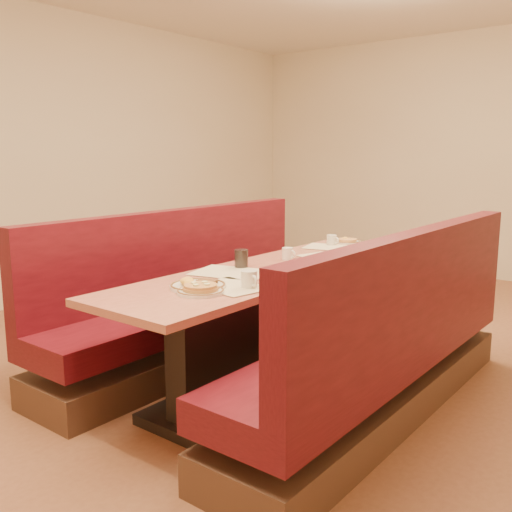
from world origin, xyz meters
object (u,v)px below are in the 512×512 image
Objects in this scene: diner_table at (277,326)px; booth_left at (193,309)px; coffee_mug_b at (288,253)px; eggs_plate at (197,285)px; soda_tumbler_near at (241,259)px; coffee_mug_a at (249,279)px; coffee_mug_c at (354,256)px; booth_right at (385,353)px; soda_tumbler_mid at (354,255)px; pancake_plate at (201,290)px; coffee_mug_d at (332,240)px.

diner_table is 0.73m from booth_left.
coffee_mug_b is (-0.10, 0.25, 0.42)m from diner_table.
eggs_plate is at bearing -90.20° from diner_table.
coffee_mug_a is at bearing -45.82° from soda_tumbler_near.
soda_tumbler_near is at bearing -132.57° from coffee_mug_c.
soda_tumbler_near is (-0.89, -0.15, 0.45)m from booth_right.
soda_tumbler_mid is (0.28, 1.16, 0.03)m from eggs_plate.
soda_tumbler_mid is (0.44, 0.60, -0.01)m from soda_tumbler_near.
coffee_mug_d reaches higher than pancake_plate.
booth_right is 0.77m from soda_tumbler_mid.
eggs_plate is at bearing -43.87° from booth_left.
soda_tumbler_near reaches higher than eggs_plate.
coffee_mug_c is 0.92× the size of soda_tumbler_near.
coffee_mug_b is (-0.09, 0.95, 0.02)m from eggs_plate.
coffee_mug_d is at bearing 133.11° from soda_tumbler_mid.
coffee_mug_c and coffee_mug_d have the same top height.
coffee_mug_b is 0.43m from soda_tumbler_mid.
coffee_mug_d is at bearing 90.43° from soda_tumbler_near.
eggs_plate is 2.77× the size of coffee_mug_d.
soda_tumbler_near is (-0.25, 0.62, 0.04)m from pancake_plate.
soda_tumbler_near reaches higher than coffee_mug_c.
soda_tumbler_near is 1.24× the size of soda_tumbler_mid.
booth_left reaches higher than eggs_plate.
eggs_plate is 2.54× the size of soda_tumbler_near.
coffee_mug_d is 1.14× the size of soda_tumbler_mid.
coffee_mug_b is at bearing -78.44° from coffee_mug_d.
booth_left is 1.09m from eggs_plate.
coffee_mug_d is 0.92× the size of soda_tumbler_near.
soda_tumbler_mid is at bearing 107.38° from coffee_mug_a.
soda_tumbler_mid is (0.07, 0.99, -0.00)m from coffee_mug_a.
eggs_plate is at bearing 143.01° from pancake_plate.
coffee_mug_d is at bearing 134.00° from booth_right.
pancake_plate is at bearing -130.12° from booth_right.
soda_tumbler_near is at bearing -84.23° from coffee_mug_d.
booth_right is 1.01m from soda_tumbler_near.
soda_tumbler_near is at bearing -137.06° from diner_table.
diner_table is 27.21× the size of soda_tumbler_mid.
coffee_mug_a is (0.94, -0.53, 0.44)m from booth_left.
booth_left is at bearing -155.85° from soda_tumbler_mid.
eggs_plate is 1.19m from soda_tumbler_mid.
coffee_mug_a is at bearing -63.84° from coffee_mug_b.
booth_right is at bearing -50.64° from coffee_mug_c.
pancake_plate is 1.03m from coffee_mug_b.
booth_right is at bearing 9.56° from soda_tumbler_near.
soda_tumbler_near reaches higher than coffee_mug_a.
diner_table is at bearing 89.80° from eggs_plate.
booth_left is at bearing 136.13° from eggs_plate.
booth_right is 10.45× the size of pancake_plate.
booth_left is 1.19m from coffee_mug_c.
coffee_mug_b is 0.99× the size of coffee_mug_c.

